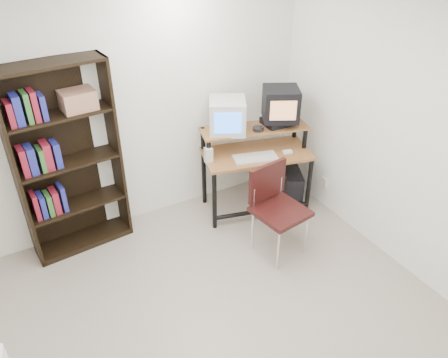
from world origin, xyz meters
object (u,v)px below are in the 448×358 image
pc_tower (291,186)px  bookshelf (66,160)px  crt_monitor (227,116)px  crt_tv (281,104)px  school_chair (275,201)px  computer_desk (256,155)px

pc_tower → bookshelf: 2.53m
crt_monitor → bookshelf: (-1.66, 0.17, -0.16)m
crt_monitor → crt_tv: (0.57, -0.16, 0.08)m
crt_tv → bookshelf: size_ratio=0.26×
crt_monitor → school_chair: size_ratio=0.54×
crt_tv → pc_tower: crt_tv is taller
bookshelf → crt_tv: bearing=-13.8°
computer_desk → bookshelf: 1.99m
crt_monitor → school_chair: crt_monitor is taller
crt_monitor → computer_desk: bearing=-6.4°
pc_tower → computer_desk: bearing=-171.5°
crt_tv → school_chair: crt_tv is taller
crt_tv → computer_desk: bearing=-148.3°
crt_tv → school_chair: size_ratio=0.53×
pc_tower → bookshelf: (-2.36, 0.48, 0.78)m
computer_desk → pc_tower: computer_desk is taller
crt_tv → school_chair: (-0.54, -0.74, -0.64)m
school_chair → crt_tv: bearing=45.8°
pc_tower → school_chair: school_chair is taller
crt_monitor → pc_tower: 1.21m
crt_tv → bookshelf: bookshelf is taller
pc_tower → school_chair: 0.96m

